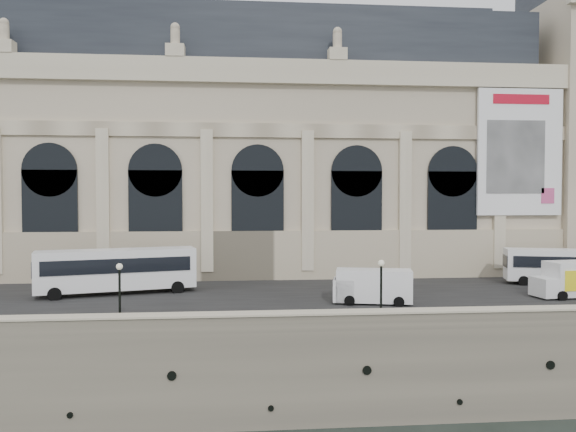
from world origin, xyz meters
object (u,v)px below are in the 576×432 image
at_px(van_c, 370,285).
at_px(lamp_left, 120,295).
at_px(bus_left, 117,269).
at_px(lamp_right, 381,292).
at_px(bus_right, 570,265).
at_px(van_b, 369,286).

height_order(van_c, lamp_left, lamp_left).
xyz_separation_m(bus_left, lamp_right, (19.80, -12.73, -0.08)).
distance_m(bus_right, lamp_right, 25.88).
bearing_deg(lamp_left, van_b, 19.37).
bearing_deg(van_b, lamp_left, -160.63).
bearing_deg(bus_left, van_b, -16.28).
distance_m(bus_right, lamp_left, 41.15).
height_order(bus_right, lamp_left, lamp_left).
height_order(bus_left, van_b, bus_left).
bearing_deg(lamp_right, bus_right, 32.53).
height_order(van_c, lamp_right, lamp_right).
relative_size(bus_left, van_c, 2.48).
distance_m(bus_left, lamp_left, 12.59).
height_order(van_b, lamp_right, lamp_right).
xyz_separation_m(bus_left, lamp_left, (2.74, -12.29, -0.12)).
bearing_deg(lamp_right, bus_left, 147.26).
bearing_deg(van_c, lamp_right, -98.36).
distance_m(van_b, lamp_right, 6.81).
relative_size(van_c, lamp_right, 1.28).
bearing_deg(bus_right, van_b, -161.12).
height_order(van_b, lamp_left, lamp_left).
relative_size(bus_left, lamp_left, 3.25).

